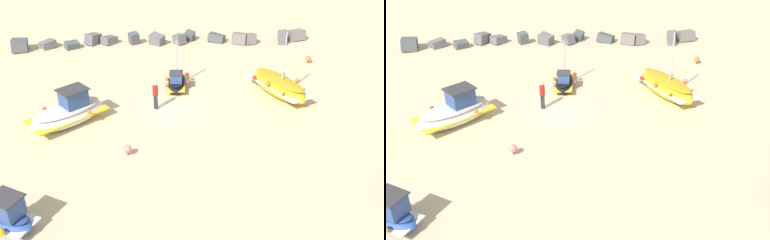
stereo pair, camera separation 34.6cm
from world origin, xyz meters
The scene contains 9 objects.
ground_plane centered at (0.00, 0.00, 0.00)m, with size 54.57×54.57×0.00m, color beige.
fishing_boat_1 centered at (-7.43, -9.38, 0.56)m, with size 3.59×2.89×1.66m.
fishing_boat_2 centered at (-5.85, -1.29, 0.67)m, with size 4.79×4.34×2.02m.
fishing_boat_3 centered at (6.91, 0.95, 0.65)m, with size 3.45×5.09×4.29m.
fishing_boat_4 centered at (0.56, 2.71, 0.43)m, with size 1.79×3.14×3.17m.
person_walking centered at (-0.90, -0.08, 1.01)m, with size 0.32×0.32×1.74m.
breakwater_rocks centered at (0.04, 11.08, 0.40)m, with size 24.13×2.94×1.18m.
mooring_buoy_0 centered at (10.62, 5.90, 0.35)m, with size 0.41×0.41×0.56m.
mooring_buoy_1 centered at (-2.48, -4.86, 0.36)m, with size 0.42×0.42×0.57m.
Camera 1 is at (-1.17, -23.38, 12.55)m, focal length 40.83 mm.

